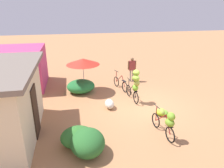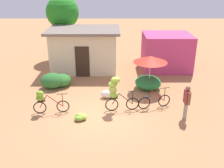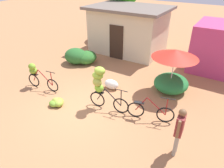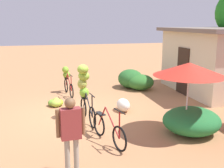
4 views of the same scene
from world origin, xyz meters
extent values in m
plane|color=#AF774C|center=(0.00, 0.00, 0.00)|extent=(60.00, 60.00, 0.00)
cube|color=beige|center=(-1.50, 6.49, 1.33)|extent=(4.31, 2.98, 2.67)
cube|color=#72665B|center=(-1.50, 6.49, 2.75)|extent=(4.81, 3.48, 0.16)
cube|color=#332319|center=(-1.50, 4.98, 1.00)|extent=(0.90, 0.06, 2.00)
cube|color=#C63C74|center=(4.17, 6.58, 1.22)|extent=(3.20, 2.80, 2.44)
cylinder|color=brown|center=(-3.33, 9.11, 1.41)|extent=(0.33, 0.33, 2.83)
sphere|color=#22801F|center=(-3.33, 9.11, 3.56)|extent=(2.45, 2.45, 2.45)
ellipsoid|color=#2A682C|center=(-3.09, 3.15, 0.44)|extent=(1.34, 1.18, 0.89)
ellipsoid|color=#30712B|center=(-2.57, 3.47, 0.36)|extent=(1.08, 1.23, 0.72)
ellipsoid|color=#247337|center=(2.49, 3.05, 0.37)|extent=(1.49, 1.62, 0.74)
cylinder|color=beige|center=(2.51, 2.86, 0.97)|extent=(0.04, 0.04, 1.94)
cone|color=red|center=(2.51, 2.86, 1.84)|extent=(1.89, 1.89, 0.35)
torus|color=black|center=(-1.95, 0.21, 0.31)|extent=(0.62, 0.12, 0.62)
torus|color=black|center=(-3.03, 0.09, 0.31)|extent=(0.62, 0.12, 0.62)
cylinder|color=maroon|center=(-2.84, 0.11, 0.62)|extent=(0.41, 0.08, 0.64)
cylinder|color=maroon|center=(-2.30, 0.17, 0.62)|extent=(0.73, 0.12, 0.65)
cylinder|color=black|center=(-1.95, 0.21, 0.96)|extent=(0.50, 0.09, 0.03)
cylinder|color=maroon|center=(-1.95, 0.21, 0.64)|extent=(0.04, 0.04, 0.65)
cube|color=black|center=(-2.92, 0.10, 0.65)|extent=(0.37, 0.18, 0.02)
ellipsoid|color=olive|center=(-2.97, 0.13, 0.80)|extent=(0.46, 0.40, 0.28)
ellipsoid|color=#7DB12E|center=(-2.95, 0.08, 1.03)|extent=(0.37, 0.30, 0.29)
torus|color=black|center=(1.39, 0.45, 0.32)|extent=(0.65, 0.12, 0.65)
torus|color=black|center=(0.39, 0.34, 0.32)|extent=(0.65, 0.12, 0.65)
cylinder|color=black|center=(0.56, 0.36, 0.61)|extent=(0.39, 0.08, 0.59)
cylinder|color=black|center=(1.07, 0.42, 0.61)|extent=(0.68, 0.11, 0.60)
cylinder|color=black|center=(1.39, 0.45, 1.00)|extent=(0.50, 0.08, 0.03)
cylinder|color=black|center=(1.39, 0.45, 0.66)|extent=(0.04, 0.04, 0.68)
cube|color=black|center=(0.49, 0.36, 0.68)|extent=(0.37, 0.18, 0.02)
ellipsoid|color=#7CC132|center=(0.47, 0.37, 0.86)|extent=(0.39, 0.32, 0.34)
ellipsoid|color=#9CA641|center=(0.43, 0.32, 1.13)|extent=(0.40, 0.33, 0.34)
ellipsoid|color=#8AB136|center=(0.43, 0.37, 1.38)|extent=(0.50, 0.44, 0.31)
ellipsoid|color=#86AA33|center=(0.56, 0.33, 1.62)|extent=(0.46, 0.38, 0.30)
torus|color=black|center=(3.00, 0.81, 0.32)|extent=(0.63, 0.22, 0.64)
torus|color=black|center=(1.98, 0.52, 0.32)|extent=(0.63, 0.22, 0.64)
cylinder|color=maroon|center=(2.16, 0.57, 0.62)|extent=(0.40, 0.14, 0.62)
cylinder|color=maroon|center=(2.67, 0.71, 0.62)|extent=(0.70, 0.23, 0.63)
cylinder|color=black|center=(3.00, 0.81, 1.01)|extent=(0.49, 0.16, 0.03)
cylinder|color=maroon|center=(3.00, 0.81, 0.67)|extent=(0.04, 0.04, 0.69)
cube|color=black|center=(2.08, 0.55, 0.67)|extent=(0.38, 0.23, 0.02)
ellipsoid|color=#96BB3D|center=(-0.96, -0.46, 0.14)|extent=(0.59, 0.60, 0.28)
ellipsoid|color=#91B324|center=(-1.05, -0.45, 0.14)|extent=(0.65, 0.67, 0.27)
ellipsoid|color=#75A933|center=(-1.09, -0.59, 0.12)|extent=(0.43, 0.37, 0.25)
ellipsoid|color=#94A83C|center=(-1.10, -0.46, 0.15)|extent=(0.37, 0.31, 0.31)
ellipsoid|color=silver|center=(0.14, 1.79, 0.22)|extent=(0.70, 0.44, 0.44)
cylinder|color=gray|center=(3.73, -0.32, 0.39)|extent=(0.11, 0.11, 0.79)
cylinder|color=gray|center=(3.74, -0.50, 0.39)|extent=(0.11, 0.11, 0.79)
cube|color=maroon|center=(3.73, -0.41, 1.10)|extent=(0.22, 0.41, 0.63)
cylinder|color=brown|center=(3.72, -0.16, 1.13)|extent=(0.08, 0.08, 0.56)
cylinder|color=brown|center=(3.75, -0.66, 1.13)|extent=(0.08, 0.08, 0.56)
sphere|color=brown|center=(3.73, -0.41, 1.52)|extent=(0.21, 0.21, 0.21)
camera|label=1|loc=(-9.09, 3.51, 4.81)|focal=33.57mm
camera|label=2|loc=(0.40, -10.65, 6.04)|focal=41.05mm
camera|label=3|loc=(4.38, -5.03, 4.86)|focal=32.62mm
camera|label=4|loc=(8.68, -0.88, 3.03)|focal=42.65mm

